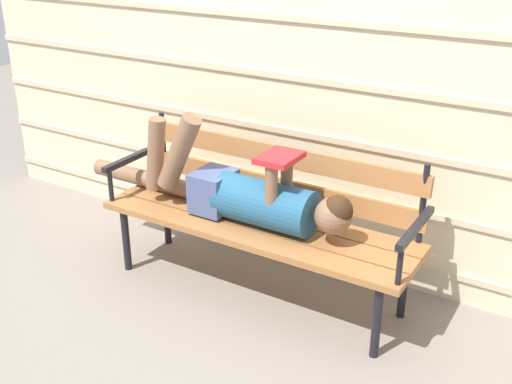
% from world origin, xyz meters
% --- Properties ---
extents(ground_plane, '(12.00, 12.00, 0.00)m').
position_xyz_m(ground_plane, '(0.00, 0.00, 0.00)').
color(ground_plane, gray).
extents(house_siding, '(4.90, 0.08, 2.24)m').
position_xyz_m(house_siding, '(0.00, 0.56, 1.12)').
color(house_siding, beige).
rests_on(house_siding, ground).
extents(park_bench, '(1.78, 0.51, 0.86)m').
position_xyz_m(park_bench, '(0.00, 0.12, 0.48)').
color(park_bench, '#9E6638').
rests_on(park_bench, ground).
extents(reclining_person, '(1.74, 0.25, 0.57)m').
position_xyz_m(reclining_person, '(-0.09, 0.05, 0.59)').
color(reclining_person, '#23567A').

